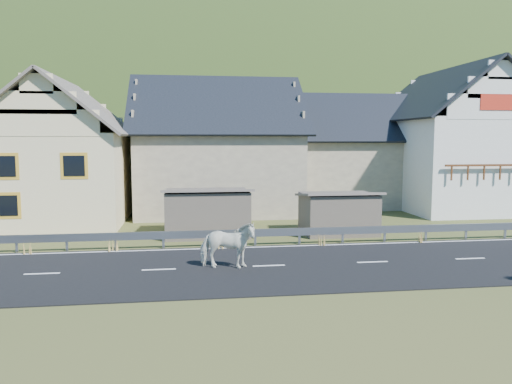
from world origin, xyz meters
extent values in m
plane|color=#37441C|center=(0.00, 0.00, 0.00)|extent=(160.00, 160.00, 0.00)
cube|color=black|center=(0.00, 0.00, 0.02)|extent=(60.00, 7.00, 0.04)
cube|color=silver|center=(0.00, 0.00, 0.04)|extent=(60.00, 6.60, 0.01)
cube|color=#93969B|center=(0.00, 3.68, 0.58)|extent=(28.00, 0.08, 0.34)
cube|color=#93969B|center=(-10.00, 3.70, 0.35)|extent=(0.10, 0.06, 0.70)
cube|color=#93969B|center=(-8.00, 3.70, 0.35)|extent=(0.10, 0.06, 0.70)
cube|color=#93969B|center=(-6.00, 3.70, 0.35)|extent=(0.10, 0.06, 0.70)
cube|color=#93969B|center=(-4.00, 3.70, 0.35)|extent=(0.10, 0.06, 0.70)
cube|color=#93969B|center=(-2.00, 3.70, 0.35)|extent=(0.10, 0.06, 0.70)
cube|color=#93969B|center=(0.00, 3.70, 0.35)|extent=(0.10, 0.06, 0.70)
cube|color=#93969B|center=(2.00, 3.70, 0.35)|extent=(0.10, 0.06, 0.70)
cube|color=#93969B|center=(4.00, 3.70, 0.35)|extent=(0.10, 0.06, 0.70)
cube|color=#93969B|center=(6.00, 3.70, 0.35)|extent=(0.10, 0.06, 0.70)
cube|color=#93969B|center=(8.00, 3.70, 0.35)|extent=(0.10, 0.06, 0.70)
cube|color=#93969B|center=(10.00, 3.70, 0.35)|extent=(0.10, 0.06, 0.70)
cube|color=#93969B|center=(12.00, 3.70, 0.35)|extent=(0.10, 0.06, 0.70)
cube|color=#6D6154|center=(-2.00, 6.50, 1.10)|extent=(4.30, 3.30, 2.40)
cube|color=#6D6154|center=(4.50, 6.00, 1.00)|extent=(3.80, 2.90, 2.20)
cube|color=beige|center=(-10.00, 12.00, 2.50)|extent=(7.00, 9.00, 5.00)
cube|color=gold|center=(-11.60, 7.50, 3.40)|extent=(1.30, 0.12, 1.30)
cube|color=gold|center=(-8.40, 7.50, 3.40)|extent=(1.30, 0.12, 1.30)
cube|color=gold|center=(-11.60, 7.50, 1.50)|extent=(1.30, 0.12, 1.30)
cube|color=tan|center=(-12.00, 13.50, 6.56)|extent=(0.70, 0.70, 2.40)
cube|color=tan|center=(-1.00, 15.00, 2.50)|extent=(10.00, 9.00, 5.00)
cube|color=tan|center=(9.00, 17.00, 2.30)|extent=(9.00, 8.00, 4.60)
cube|color=silver|center=(15.00, 14.00, 3.00)|extent=(8.00, 10.00, 6.00)
cube|color=red|center=(15.00, 8.97, 6.80)|extent=(2.60, 0.06, 0.90)
cube|color=#573518|center=(15.00, 8.75, 3.20)|extent=(6.80, 0.12, 0.12)
ellipsoid|color=black|center=(5.00, 180.00, -20.00)|extent=(440.00, 280.00, 260.00)
imported|color=silver|center=(-1.54, -0.14, 0.90)|extent=(1.28, 2.17, 1.72)
camera|label=1|loc=(-2.95, -17.80, 4.71)|focal=35.00mm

